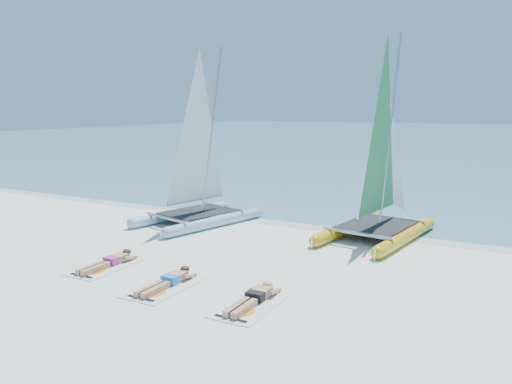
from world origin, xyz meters
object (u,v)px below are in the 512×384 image
towel_a (104,267)px  towel_b (163,287)px  towel_c (250,305)px  sunbather_a (110,261)px  sunbather_b (169,280)px  sunbather_c (254,297)px  catamaran_blue (198,170)px  catamaran_yellow (385,171)px

towel_a → towel_b: size_ratio=1.00×
towel_c → sunbather_a: bearing=172.1°
sunbather_b → sunbather_c: 2.18m
towel_a → sunbather_a: size_ratio=1.07×
sunbather_b → sunbather_a: bearing=168.9°
catamaran_blue → sunbather_c: size_ratio=3.61×
sunbather_b → towel_a: bearing=173.8°
towel_b → sunbather_b: 0.22m
catamaran_yellow → towel_c: bearing=-88.9°
catamaran_yellow → sunbather_c: (-0.92, -6.82, -1.91)m
catamaran_yellow → towel_c: size_ratio=3.48×
catamaran_yellow → towel_c: catamaran_yellow is taller
towel_b → sunbather_c: (2.18, 0.21, 0.11)m
catamaran_yellow → towel_b: bearing=-105.3°
towel_b → towel_c: 2.18m
catamaran_blue → sunbather_b: catamaran_blue is taller
towel_a → sunbather_c: sunbather_c is taller
towel_c → sunbather_c: 0.22m
catamaran_blue → catamaran_yellow: size_ratio=0.97×
sunbather_c → catamaran_blue: bearing=133.1°
towel_a → towel_c: same height
catamaran_blue → sunbather_a: catamaran_blue is taller
sunbather_a → sunbather_c: same height
towel_a → towel_b: same height
towel_b → sunbather_b: size_ratio=1.07×
sunbather_b → towel_c: 2.19m
towel_a → sunbather_c: size_ratio=1.07×
catamaran_blue → sunbather_a: bearing=-66.8°
towel_a → towel_c: bearing=-5.4°
towel_a → sunbather_b: (2.20, -0.24, 0.11)m
catamaran_blue → towel_c: catamaran_blue is taller
catamaran_blue → sunbather_c: bearing=-31.8°
sunbather_c → catamaran_yellow: bearing=82.3°
towel_b → sunbather_a: bearing=164.2°
towel_a → sunbather_a: 0.22m
sunbather_b → towel_c: (2.18, -0.17, -0.11)m
towel_c → sunbather_c: size_ratio=1.07×
towel_c → catamaran_yellow: bearing=82.5°
towel_c → sunbather_b: bearing=175.4°
catamaran_yellow → sunbather_c: bearing=-89.2°
towel_a → sunbather_b: bearing=-6.2°
towel_c → sunbather_c: (0.00, 0.19, 0.11)m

